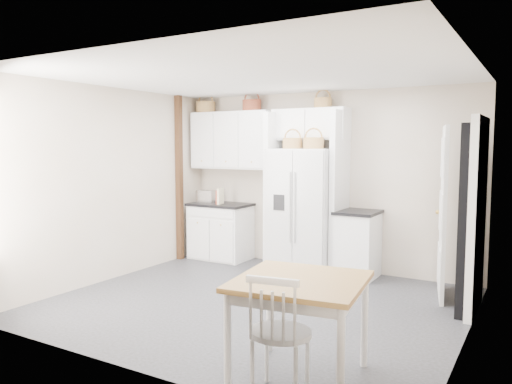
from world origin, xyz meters
The scene contains 27 objects.
floor centered at (0.00, 0.00, 0.00)m, with size 4.50×4.50×0.00m, color #262628.
ceiling centered at (0.00, 0.00, 2.60)m, with size 4.50×4.50×0.00m, color white.
wall_back centered at (0.00, 2.00, 1.30)m, with size 4.50×4.50×0.00m, color beige.
wall_left centered at (-2.25, 0.00, 1.30)m, with size 4.00×4.00×0.00m, color beige.
wall_right centered at (2.25, 0.00, 1.30)m, with size 4.00×4.00×0.00m, color beige.
refrigerator centered at (-0.15, 1.65, 0.89)m, with size 0.92×0.74×1.77m, color silver.
base_cab_left centered at (-1.65, 1.70, 0.43)m, with size 0.93×0.58×0.86m, color white.
base_cab_right centered at (0.64, 1.70, 0.44)m, with size 0.50×0.61×0.89m, color white.
dining_table centered at (1.24, -1.45, 0.40)m, with size 0.96×0.96×0.80m, color #965D26.
windsor_chair centered at (1.23, -1.75, 0.47)m, with size 0.46×0.42×0.94m, color white.
counter_left centered at (-1.65, 1.70, 0.88)m, with size 0.96×0.62×0.04m, color black.
counter_right centered at (0.64, 1.70, 0.91)m, with size 0.54×0.65×0.04m, color black.
toaster centered at (-1.91, 1.67, 1.00)m, with size 0.29×0.17×0.20m, color silver.
cookbook_red centered at (-1.62, 1.62, 1.01)m, with size 0.03×0.15×0.22m, color #AF3925.
cookbook_cream centered at (-1.60, 1.62, 1.02)m, with size 0.04×0.17×0.25m, color #F3E8BA.
basket_upper_a centered at (-2.02, 1.83, 2.44)m, with size 0.32×0.32×0.18m, color brown.
basket_upper_c centered at (-1.14, 1.83, 2.44)m, with size 0.30×0.30×0.17m, color maroon.
basket_bridge_b centered at (0.04, 1.83, 2.42)m, with size 0.26×0.26×0.15m, color brown.
basket_fridge_a centered at (-0.30, 1.55, 1.85)m, with size 0.28×0.28×0.15m, color brown.
basket_fridge_b centered at (0.02, 1.55, 1.85)m, with size 0.29×0.29×0.16m, color brown.
upper_cabinet centered at (-1.50, 1.83, 1.90)m, with size 1.40×0.34×0.90m, color white.
bridge_cabinet centered at (-0.15, 1.83, 2.12)m, with size 1.12×0.34×0.45m, color white.
fridge_panel_left centered at (-0.66, 1.70, 1.15)m, with size 0.08×0.60×2.30m, color white.
fridge_panel_right centered at (0.36, 1.70, 1.15)m, with size 0.08×0.60×2.30m, color white.
trim_post centered at (-2.20, 1.35, 1.30)m, with size 0.09×0.09×2.60m, color #361C10.
doorway_void centered at (2.16, 1.00, 1.02)m, with size 0.18×0.85×2.05m, color black.
door_slab centered at (1.80, 1.33, 1.02)m, with size 0.80×0.04×2.05m, color white.
Camera 1 is at (2.84, -4.86, 1.82)m, focal length 35.00 mm.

